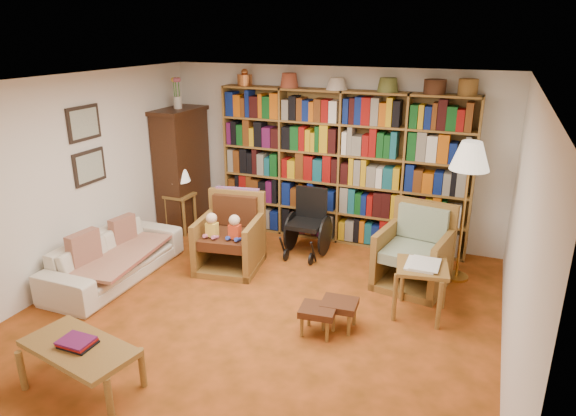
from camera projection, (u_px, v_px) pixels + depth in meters
The scene contains 23 objects.
floor at pixel (261, 312), 5.73m from camera, with size 5.00×5.00×0.00m, color #BA501C.
ceiling at pixel (256, 83), 4.90m from camera, with size 5.00×5.00×0.00m, color white.
wall_back at pixel (331, 154), 7.50m from camera, with size 5.00×5.00×0.00m, color white.
wall_front at pixel (85, 330), 3.13m from camera, with size 5.00×5.00×0.00m, color white.
wall_left at pixel (71, 181), 6.20m from camera, with size 5.00×5.00×0.00m, color white.
wall_right at pixel (521, 241), 4.43m from camera, with size 5.00×5.00×0.00m, color white.
bookshelf at pixel (341, 164), 7.31m from camera, with size 3.60×0.30×2.42m.
curio_cabinet at pixel (182, 167), 7.96m from camera, with size 0.50×0.95×2.40m.
framed_pictures at pixel (87, 145), 6.33m from camera, with size 0.03×0.52×0.97m.
sofa at pixel (115, 257), 6.43m from camera, with size 0.76×1.93×0.56m, color beige.
sofa_throw at pixel (118, 256), 6.40m from camera, with size 0.76×1.42×0.04m, color beige.
cushion_left at pixel (123, 233), 6.72m from camera, with size 0.12×0.37×0.37m, color maroon.
cushion_right at pixel (85, 254), 6.11m from camera, with size 0.13×0.41×0.41m, color maroon.
side_table_lamp at pixel (180, 205), 7.85m from camera, with size 0.38×0.38×0.61m.
table_lamp at pixel (178, 173), 7.69m from camera, with size 0.35×0.35×0.48m.
armchair_leather at pixel (233, 237), 6.74m from camera, with size 0.89×0.93×0.99m.
armchair_sage at pixel (414, 254), 6.29m from camera, with size 0.93×0.95×0.99m.
wheelchair at pixel (308, 224), 7.12m from camera, with size 0.53×0.74×0.92m.
floor_lamp at pixel (470, 162), 6.01m from camera, with size 0.47×0.47×1.76m.
side_table_papers at pixel (422, 273), 5.52m from camera, with size 0.62×0.62×0.62m.
footstool_a at pixel (339, 306), 5.34m from camera, with size 0.39×0.34×0.31m.
footstool_b at pixel (318, 312), 5.23m from camera, with size 0.39×0.34×0.31m.
coffee_table at pixel (79, 351), 4.39m from camera, with size 1.11×0.71×0.48m.
Camera 1 is at (2.16, -4.54, 2.99)m, focal length 32.00 mm.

